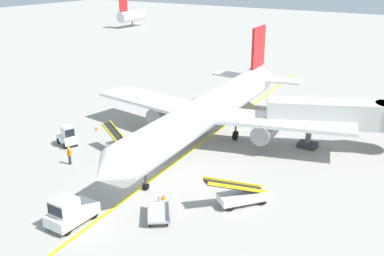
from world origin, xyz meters
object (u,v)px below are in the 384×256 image
object	(u,v)px
safety_cone_nose_left	(176,112)
baggage_cart_loaded	(159,212)
baggage_tug_near_wing	(67,137)
airliner	(211,109)
jet_bridge	(344,115)
belt_loader_aft_hold	(121,147)
ground_crew_marshaller	(69,155)
belt_loader_forward_hold	(242,195)
safety_cone_nose_right	(163,197)
pushback_tug	(70,212)
safety_cone_wingtip_left	(96,128)
safety_cone_wingtip_right	(175,132)

from	to	relation	value
safety_cone_nose_left	baggage_cart_loaded	bearing A→B (deg)	-58.18
baggage_tug_near_wing	safety_cone_nose_left	bearing A→B (deg)	76.16
airliner	jet_bridge	bearing A→B (deg)	23.02
jet_bridge	belt_loader_aft_hold	world-z (taller)	jet_bridge
baggage_tug_near_wing	ground_crew_marshaller	bearing A→B (deg)	-40.20
baggage_tug_near_wing	safety_cone_nose_left	xyz separation A→B (m)	(3.47, 14.07, -0.71)
belt_loader_aft_hold	safety_cone_nose_left	world-z (taller)	belt_loader_aft_hold
airliner	jet_bridge	world-z (taller)	airliner
belt_loader_forward_hold	baggage_cart_loaded	xyz separation A→B (m)	(-4.07, -5.02, -0.31)
belt_loader_aft_hold	safety_cone_nose_right	xyz separation A→B (m)	(8.47, -4.76, -0.56)
baggage_tug_near_wing	airliner	bearing A→B (deg)	37.69
jet_bridge	ground_crew_marshaller	bearing A→B (deg)	-139.27
ground_crew_marshaller	baggage_tug_near_wing	bearing A→B (deg)	139.80
airliner	safety_cone_nose_left	world-z (taller)	airliner
belt_loader_forward_hold	ground_crew_marshaller	size ratio (longest dim) A/B	2.77
airliner	pushback_tug	xyz separation A→B (m)	(-0.18, -18.92, -2.42)
safety_cone_wingtip_left	safety_cone_wingtip_right	xyz separation A→B (m)	(7.85, 3.83, 0.00)
airliner	safety_cone_nose_left	bearing A→B (deg)	146.71
jet_bridge	belt_loader_forward_hold	xyz separation A→B (m)	(-3.32, -14.95, -2.77)
baggage_cart_loaded	pushback_tug	bearing A→B (deg)	-139.54
jet_bridge	safety_cone_nose_right	bearing A→B (deg)	-116.33
baggage_cart_loaded	safety_cone_wingtip_left	world-z (taller)	baggage_cart_loaded
baggage_cart_loaded	safety_cone_nose_right	bearing A→B (deg)	119.43
jet_bridge	belt_loader_aft_hold	xyz separation A→B (m)	(-17.19, -12.86, -2.77)
baggage_tug_near_wing	safety_cone_nose_right	size ratio (longest dim) A/B	6.14
baggage_tug_near_wing	safety_cone_nose_right	distance (m)	15.12
baggage_tug_near_wing	belt_loader_aft_hold	bearing A→B (deg)	9.57
belt_loader_aft_hold	ground_crew_marshaller	size ratio (longest dim) A/B	3.01
belt_loader_aft_hold	safety_cone_nose_left	distance (m)	13.32
pushback_tug	safety_cone_nose_left	world-z (taller)	pushback_tug
belt_loader_forward_hold	belt_loader_aft_hold	distance (m)	14.03
baggage_tug_near_wing	belt_loader_forward_hold	bearing A→B (deg)	-3.00
ground_crew_marshaller	safety_cone_nose_right	xyz separation A→B (m)	(11.00, -0.64, -0.69)
baggage_cart_loaded	ground_crew_marshaller	world-z (taller)	ground_crew_marshaller
airliner	safety_cone_nose_left	xyz separation A→B (m)	(-7.97, 5.23, -3.20)
pushback_tug	safety_cone_nose_right	xyz separation A→B (m)	(3.38, 6.37, -0.77)
jet_bridge	safety_cone_wingtip_right	bearing A→B (deg)	-161.60
airliner	baggage_tug_near_wing	world-z (taller)	airliner
ground_crew_marshaller	safety_cone_wingtip_right	size ratio (longest dim) A/B	3.86
belt_loader_aft_hold	pushback_tug	bearing A→B (deg)	-65.39
belt_loader_aft_hold	ground_crew_marshaller	distance (m)	4.83
belt_loader_aft_hold	airliner	bearing A→B (deg)	55.93
baggage_cart_loaded	safety_cone_wingtip_left	distance (m)	19.80
baggage_cart_loaded	safety_cone_nose_left	distance (m)	23.70
belt_loader_aft_hold	safety_cone_nose_left	size ratio (longest dim) A/B	11.65
belt_loader_aft_hold	baggage_cart_loaded	size ratio (longest dim) A/B	1.47
belt_loader_aft_hold	safety_cone_nose_right	world-z (taller)	belt_loader_aft_hold
baggage_cart_loaded	safety_cone_nose_left	bearing A→B (deg)	121.82
pushback_tug	baggage_tug_near_wing	distance (m)	15.11
jet_bridge	safety_cone_nose_left	bearing A→B (deg)	179.50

